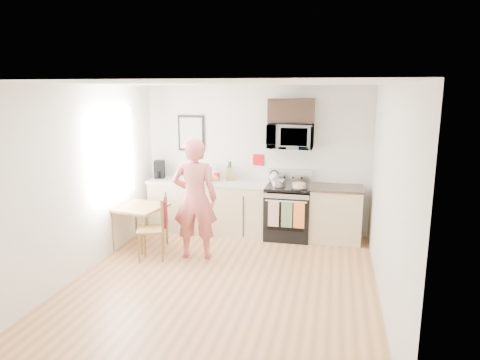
% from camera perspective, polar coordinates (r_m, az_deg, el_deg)
% --- Properties ---
extents(floor, '(4.60, 4.60, 0.00)m').
position_cam_1_polar(floor, '(5.88, -2.22, -13.48)').
color(floor, '#9C6B3C').
rests_on(floor, ground).
extents(back_wall, '(4.00, 0.04, 2.60)m').
position_cam_1_polar(back_wall, '(7.66, 2.14, 2.73)').
color(back_wall, silver).
rests_on(back_wall, floor).
extents(front_wall, '(4.00, 0.04, 2.60)m').
position_cam_1_polar(front_wall, '(3.38, -12.61, -9.62)').
color(front_wall, silver).
rests_on(front_wall, floor).
extents(left_wall, '(0.04, 4.60, 2.60)m').
position_cam_1_polar(left_wall, '(6.27, -20.28, -0.08)').
color(left_wall, silver).
rests_on(left_wall, floor).
extents(right_wall, '(0.04, 4.60, 2.60)m').
position_cam_1_polar(right_wall, '(5.31, 19.02, -2.06)').
color(right_wall, silver).
rests_on(right_wall, floor).
extents(ceiling, '(4.00, 4.60, 0.04)m').
position_cam_1_polar(ceiling, '(5.31, -2.45, 12.74)').
color(ceiling, white).
rests_on(ceiling, back_wall).
extents(window, '(0.06, 1.40, 1.50)m').
position_cam_1_polar(window, '(6.88, -16.58, 3.30)').
color(window, white).
rests_on(window, left_wall).
extents(cabinet_left, '(2.10, 0.60, 0.90)m').
position_cam_1_polar(cabinet_left, '(7.74, -4.16, -3.63)').
color(cabinet_left, tan).
rests_on(cabinet_left, floor).
extents(countertop_left, '(2.14, 0.64, 0.04)m').
position_cam_1_polar(countertop_left, '(7.63, -4.22, -0.23)').
color(countertop_left, beige).
rests_on(countertop_left, cabinet_left).
extents(cabinet_right, '(0.84, 0.60, 0.90)m').
position_cam_1_polar(cabinet_right, '(7.43, 12.59, -4.57)').
color(cabinet_right, tan).
rests_on(cabinet_right, floor).
extents(countertop_right, '(0.88, 0.64, 0.04)m').
position_cam_1_polar(countertop_right, '(7.31, 12.76, -1.04)').
color(countertop_right, black).
rests_on(countertop_right, cabinet_right).
extents(range, '(0.76, 0.70, 1.16)m').
position_cam_1_polar(range, '(7.45, 6.41, -4.42)').
color(range, black).
rests_on(range, floor).
extents(microwave, '(0.76, 0.51, 0.42)m').
position_cam_1_polar(microwave, '(7.29, 6.74, 5.84)').
color(microwave, silver).
rests_on(microwave, back_wall).
extents(upper_cabinet, '(0.76, 0.35, 0.40)m').
position_cam_1_polar(upper_cabinet, '(7.30, 6.86, 9.16)').
color(upper_cabinet, black).
rests_on(upper_cabinet, back_wall).
extents(wall_art, '(0.50, 0.04, 0.65)m').
position_cam_1_polar(wall_art, '(7.88, -6.52, 6.23)').
color(wall_art, black).
rests_on(wall_art, back_wall).
extents(wall_trivet, '(0.20, 0.02, 0.20)m').
position_cam_1_polar(wall_trivet, '(7.63, 2.49, 2.70)').
color(wall_trivet, '#B80F14').
rests_on(wall_trivet, back_wall).
extents(person, '(0.74, 0.55, 1.85)m').
position_cam_1_polar(person, '(6.45, -6.04, -2.50)').
color(person, '#B43631').
rests_on(person, floor).
extents(dining_table, '(0.76, 0.76, 0.70)m').
position_cam_1_polar(dining_table, '(7.06, -13.31, -4.04)').
color(dining_table, brown).
rests_on(dining_table, floor).
extents(chair, '(0.55, 0.51, 0.95)m').
position_cam_1_polar(chair, '(6.56, -10.67, -5.20)').
color(chair, brown).
rests_on(chair, floor).
extents(knife_block, '(0.13, 0.17, 0.23)m').
position_cam_1_polar(knife_block, '(7.61, -1.39, 0.83)').
color(knife_block, brown).
rests_on(knife_block, countertop_left).
extents(utensil_crock, '(0.11, 0.11, 0.32)m').
position_cam_1_polar(utensil_crock, '(7.65, -3.09, 0.95)').
color(utensil_crock, '#B80F14').
rests_on(utensil_crock, countertop_left).
extents(fruit_bowl, '(0.23, 0.23, 0.09)m').
position_cam_1_polar(fruit_bowl, '(7.64, -3.30, 0.24)').
color(fruit_bowl, silver).
rests_on(fruit_bowl, countertop_left).
extents(milk_carton, '(0.10, 0.10, 0.22)m').
position_cam_1_polar(milk_carton, '(7.71, -4.19, 0.90)').
color(milk_carton, tan).
rests_on(milk_carton, countertop_left).
extents(coffee_maker, '(0.23, 0.29, 0.32)m').
position_cam_1_polar(coffee_maker, '(7.96, -10.72, 1.34)').
color(coffee_maker, black).
rests_on(coffee_maker, countertop_left).
extents(bread_bag, '(0.31, 0.28, 0.11)m').
position_cam_1_polar(bread_bag, '(7.42, -4.94, -0.02)').
color(bread_bag, tan).
rests_on(bread_bag, countertop_left).
extents(cake, '(0.27, 0.27, 0.09)m').
position_cam_1_polar(cake, '(7.13, 7.90, -0.79)').
color(cake, black).
rests_on(cake, range).
extents(kettle, '(0.17, 0.17, 0.22)m').
position_cam_1_polar(kettle, '(7.56, 4.59, 0.41)').
color(kettle, silver).
rests_on(kettle, range).
extents(pot, '(0.22, 0.36, 0.11)m').
position_cam_1_polar(pot, '(7.23, 5.08, -0.42)').
color(pot, silver).
rests_on(pot, range).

